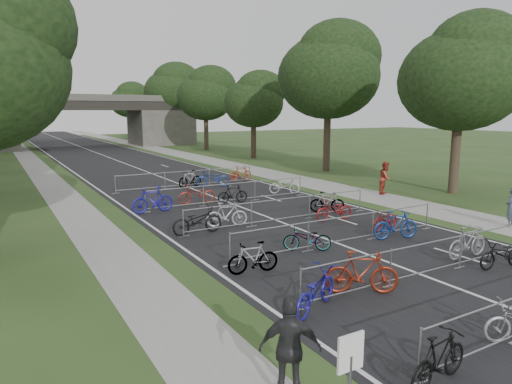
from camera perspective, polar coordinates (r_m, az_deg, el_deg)
road at (r=52.74m, az=-18.31°, el=4.27°), size 11.00×140.00×0.01m
sidewalk_right at (r=54.95m, az=-10.12°, el=4.84°), size 3.00×140.00×0.01m
sidewalk_left at (r=51.72m, az=-26.46°, el=3.63°), size 2.00×140.00×0.01m
lane_markings at (r=52.74m, az=-18.31°, el=4.27°), size 0.12×140.00×0.00m
overpass_bridge at (r=67.28m, az=-21.22°, el=8.26°), size 31.00×8.00×7.05m
park_sign at (r=6.98m, az=11.66°, el=-21.08°), size 0.45×0.06×1.83m
tree_right_0 at (r=29.65m, az=24.52°, el=13.18°), size 7.17×7.17×10.93m
tree_right_1 at (r=37.99m, az=9.27°, el=14.53°), size 8.18×8.18×12.47m
tree_right_2 at (r=47.78m, az=-0.16°, el=11.37°), size 6.16×6.16×9.39m
tree_right_3 at (r=58.49m, az=-6.20°, el=12.03°), size 7.17×7.17×10.93m
tree_right_4 at (r=69.64m, az=-10.36°, el=12.40°), size 8.18×8.18×12.47m
tree_right_5 at (r=80.95m, az=-13.29°, el=10.57°), size 6.16×6.16×9.39m
tree_right_6 at (r=92.49m, az=-15.55°, el=10.98°), size 7.17×7.17×10.93m
barrier_row_2 at (r=14.51m, az=20.65°, el=-7.88°), size 9.70×0.08×1.10m
barrier_row_3 at (r=17.03m, az=10.70°, el=-4.77°), size 9.70×0.08×1.10m
barrier_row_4 at (r=20.13m, az=3.23°, el=-2.31°), size 9.70×0.08×1.10m
barrier_row_5 at (r=24.37m, az=-3.27°, el=-0.14°), size 9.70×0.08×1.10m
barrier_row_6 at (r=29.77m, az=-8.54°, el=1.63°), size 9.70×0.08×1.10m
bike_4 at (r=9.23m, az=21.92°, el=-18.83°), size 1.71×0.66×1.00m
bike_8 at (r=11.50m, az=7.44°, el=-12.11°), size 2.12×1.54×1.06m
bike_9 at (r=12.68m, az=13.07°, el=-9.81°), size 2.00×1.52×1.20m
bike_10 at (r=16.25m, az=28.42°, el=-6.86°), size 1.83×0.88×0.92m
bike_11 at (r=16.78m, az=24.95°, el=-5.75°), size 1.85×0.55×1.11m
bike_12 at (r=13.90m, az=-0.36°, el=-8.25°), size 1.67×0.71×0.97m
bike_13 at (r=16.17m, az=6.43°, el=-5.83°), size 1.74×1.39×0.88m
bike_14 at (r=18.28m, az=17.07°, el=-4.00°), size 1.92×1.02×1.11m
bike_15 at (r=19.59m, az=15.87°, el=-3.36°), size 1.74×0.86×0.87m
bike_16 at (r=18.35m, az=-7.36°, el=-3.60°), size 2.09×0.78×1.09m
bike_17 at (r=19.35m, az=-3.66°, el=-2.87°), size 1.83×1.02×1.06m
bike_18 at (r=20.74m, az=9.76°, el=-2.24°), size 1.91×0.83×0.98m
bike_19 at (r=22.39m, az=8.89°, el=-1.26°), size 1.71×1.23×1.01m
bike_20 at (r=22.58m, az=-12.81°, el=-1.00°), size 2.09×0.68×1.24m
bike_21 at (r=24.40m, az=-7.36°, el=-0.26°), size 2.04×0.93×1.04m
bike_22 at (r=24.37m, az=-2.94°, el=-0.25°), size 1.70×0.73×0.99m
bike_23 at (r=27.16m, az=3.56°, el=0.76°), size 1.87×1.49×0.95m
bike_25 at (r=29.75m, az=-8.25°, el=1.62°), size 1.87×1.01×1.08m
bike_26 at (r=29.64m, az=-5.42°, el=1.70°), size 2.28×1.31×1.13m
bike_27 at (r=32.28m, az=-1.95°, el=2.34°), size 1.75×0.52×1.05m
pedestrian_a at (r=22.16m, az=29.24°, el=-1.66°), size 0.70×0.55×1.69m
pedestrian_b at (r=27.99m, az=15.88°, el=1.69°), size 1.17×1.09×1.93m
pedestrian_c at (r=8.15m, az=4.30°, el=-18.98°), size 1.13×0.94×1.80m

